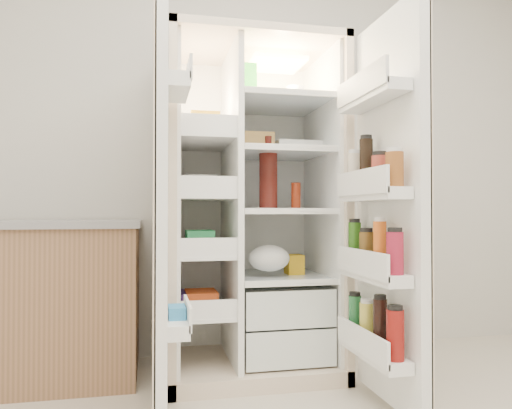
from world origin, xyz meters
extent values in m
cube|color=beige|center=(0.00, 2.00, 1.35)|extent=(4.00, 0.02, 2.70)
cube|color=beige|center=(-0.04, 1.93, 0.90)|extent=(0.92, 0.04, 1.80)
cube|color=beige|center=(-0.48, 1.60, 0.90)|extent=(0.04, 0.70, 1.80)
cube|color=beige|center=(0.40, 1.60, 0.90)|extent=(0.04, 0.70, 1.80)
cube|color=beige|center=(-0.04, 1.60, 1.78)|extent=(0.92, 0.70, 0.04)
cube|color=beige|center=(-0.04, 1.60, 0.04)|extent=(0.92, 0.70, 0.08)
cube|color=white|center=(-0.04, 1.90, 0.92)|extent=(0.84, 0.02, 1.68)
cube|color=white|center=(-0.45, 1.60, 0.92)|extent=(0.02, 0.62, 1.68)
cube|color=white|center=(0.37, 1.60, 0.92)|extent=(0.02, 0.62, 1.68)
cube|color=white|center=(-0.15, 1.60, 0.92)|extent=(0.03, 0.62, 1.68)
cube|color=white|center=(0.11, 1.58, 0.18)|extent=(0.47, 0.52, 0.19)
cube|color=white|center=(0.11, 1.58, 0.39)|extent=(0.47, 0.52, 0.19)
cube|color=#FFD18C|center=(0.11, 1.65, 1.72)|extent=(0.30, 0.30, 0.02)
cube|color=white|center=(-0.31, 1.60, 0.35)|extent=(0.28, 0.58, 0.02)
cube|color=white|center=(-0.31, 1.60, 0.65)|extent=(0.28, 0.58, 0.02)
cube|color=white|center=(-0.31, 1.60, 0.95)|extent=(0.28, 0.58, 0.02)
cube|color=white|center=(-0.31, 1.60, 1.25)|extent=(0.28, 0.58, 0.02)
cube|color=white|center=(0.11, 1.60, 0.52)|extent=(0.49, 0.58, 0.01)
cube|color=white|center=(0.11, 1.60, 0.88)|extent=(0.49, 0.58, 0.01)
cube|color=white|center=(0.11, 1.60, 1.20)|extent=(0.49, 0.58, 0.02)
cube|color=white|center=(0.11, 1.60, 1.48)|extent=(0.49, 0.58, 0.02)
cube|color=#E55520|center=(-0.31, 1.60, 0.41)|extent=(0.16, 0.20, 0.10)
cube|color=#299653|center=(-0.31, 1.60, 0.72)|extent=(0.14, 0.18, 0.12)
cube|color=white|center=(-0.31, 1.60, 0.99)|extent=(0.20, 0.22, 0.07)
cube|color=yellow|center=(-0.31, 1.60, 1.33)|extent=(0.15, 0.16, 0.14)
cube|color=#493090|center=(-0.31, 1.60, 0.40)|extent=(0.18, 0.20, 0.09)
cube|color=gold|center=(-0.31, 1.60, 0.71)|extent=(0.14, 0.18, 0.10)
cube|color=silver|center=(-0.31, 1.60, 1.02)|extent=(0.16, 0.16, 0.12)
sphere|color=orange|center=(-0.01, 1.50, 0.12)|extent=(0.07, 0.07, 0.07)
sphere|color=orange|center=(0.08, 1.54, 0.12)|extent=(0.07, 0.07, 0.07)
sphere|color=orange|center=(0.18, 1.50, 0.12)|extent=(0.07, 0.07, 0.07)
sphere|color=orange|center=(0.04, 1.64, 0.12)|extent=(0.07, 0.07, 0.07)
ellipsoid|color=#427627|center=(0.11, 1.60, 0.40)|extent=(0.26, 0.24, 0.11)
cylinder|color=#4E1510|center=(0.04, 1.54, 1.04)|extent=(0.10, 0.10, 0.31)
cylinder|color=maroon|center=(0.19, 1.50, 0.96)|extent=(0.05, 0.05, 0.15)
cube|color=green|center=(-0.06, 1.57, 1.59)|extent=(0.07, 0.07, 0.20)
cylinder|color=silver|center=(0.21, 1.59, 1.53)|extent=(0.10, 0.10, 0.09)
cylinder|color=olive|center=(0.08, 1.70, 1.54)|extent=(0.08, 0.08, 0.10)
cube|color=white|center=(0.24, 1.59, 1.24)|extent=(0.27, 0.11, 0.07)
cube|color=#B48848|center=(-0.01, 1.59, 1.26)|extent=(0.17, 0.10, 0.11)
ellipsoid|color=silver|center=(0.04, 1.51, 0.60)|extent=(0.22, 0.20, 0.14)
cube|color=gold|center=(0.21, 1.61, 0.58)|extent=(0.09, 0.11, 0.11)
cube|color=white|center=(-0.54, 1.05, 0.90)|extent=(0.05, 0.40, 1.72)
cube|color=beige|center=(-0.57, 1.05, 0.90)|extent=(0.01, 0.40, 1.72)
cube|color=white|center=(-0.47, 1.05, 0.40)|extent=(0.09, 0.32, 0.06)
cube|color=white|center=(-0.47, 1.05, 1.40)|extent=(0.09, 0.32, 0.06)
cube|color=#338CCC|center=(-0.47, 1.05, 0.43)|extent=(0.07, 0.12, 0.10)
cube|color=white|center=(0.46, 0.96, 0.90)|extent=(0.05, 0.58, 1.72)
cube|color=beige|center=(0.48, 0.96, 0.90)|extent=(0.01, 0.58, 1.72)
cube|color=white|center=(0.37, 0.96, 0.26)|extent=(0.11, 0.50, 0.05)
cube|color=white|center=(0.37, 0.96, 0.60)|extent=(0.11, 0.50, 0.05)
cube|color=white|center=(0.37, 0.96, 0.95)|extent=(0.11, 0.50, 0.05)
cube|color=white|center=(0.37, 0.96, 1.38)|extent=(0.11, 0.50, 0.05)
cylinder|color=maroon|center=(0.37, 0.76, 0.39)|extent=(0.07, 0.07, 0.20)
cylinder|color=black|center=(0.37, 0.89, 0.40)|extent=(0.06, 0.06, 0.22)
cylinder|color=gold|center=(0.37, 1.02, 0.38)|extent=(0.06, 0.06, 0.18)
cylinder|color=#226735|center=(0.37, 1.15, 0.38)|extent=(0.06, 0.06, 0.19)
cylinder|color=maroon|center=(0.37, 0.76, 0.71)|extent=(0.07, 0.07, 0.17)
cylinder|color=orange|center=(0.37, 0.89, 0.73)|extent=(0.06, 0.06, 0.21)
cylinder|color=brown|center=(0.37, 1.02, 0.70)|extent=(0.07, 0.07, 0.16)
cylinder|color=#2B6015|center=(0.37, 1.15, 0.72)|extent=(0.06, 0.06, 0.20)
cylinder|color=brown|center=(0.37, 0.76, 1.04)|extent=(0.07, 0.07, 0.14)
cylinder|color=#A03929|center=(0.37, 0.89, 1.04)|extent=(0.07, 0.07, 0.14)
cylinder|color=black|center=(0.37, 1.02, 1.09)|extent=(0.06, 0.06, 0.23)
cylinder|color=beige|center=(0.37, 1.15, 1.06)|extent=(0.06, 0.06, 0.18)
cube|color=#95684A|center=(-1.21, 1.68, 0.40)|extent=(1.11, 0.57, 0.79)
cube|color=#939398|center=(-1.21, 1.68, 0.81)|extent=(1.15, 0.61, 0.04)
camera|label=1|loc=(-0.58, -1.01, 0.87)|focal=34.00mm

